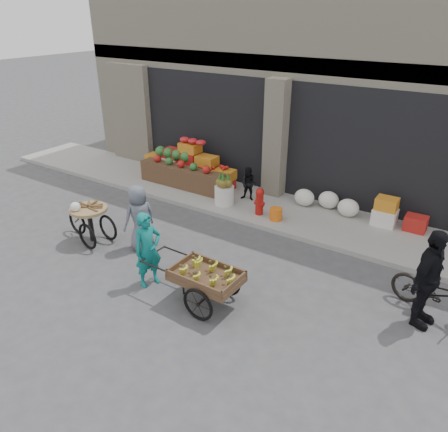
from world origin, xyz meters
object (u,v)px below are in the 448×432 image
Objects in this scene: seated_person at (249,184)px; bicycle at (440,293)px; orange_bucket at (276,214)px; banana_cart at (204,274)px; fire_hydrant at (260,200)px; cyclist at (428,279)px; vendor_woman at (148,250)px; tricycle_cart at (90,219)px; vendor_grey at (139,218)px; pineapple_bin at (224,195)px.

seated_person is 0.54× the size of bicycle.
orange_bucket is 3.66m from banana_cart.
cyclist is at bearing -25.87° from fire_hydrant.
orange_bucket is 0.21× the size of vendor_woman.
seated_person is 0.52× the size of cyclist.
tricycle_cart reaches higher than bicycle.
seated_person is 4.40m from vendor_woman.
bicycle is 0.96× the size of cyclist.
pineapple_bin is at bearing -167.95° from vendor_grey.
cyclist is (3.39, 1.57, 0.25)m from banana_cart.
tricycle_cart is at bearing -129.94° from fire_hydrant.
tricycle_cart is 1.26m from vendor_grey.
banana_cart is at bearing -79.47° from seated_person.
vendor_grey is (-1.97, -2.72, 0.48)m from orange_bucket.
bicycle is (3.59, 1.97, -0.19)m from banana_cart.
orange_bucket is at bearing 163.64° from vendor_grey.
fire_hydrant is 4.13m from tricycle_cart.
vendor_grey reaches higher than seated_person.
cyclist is (-0.20, -0.40, 0.44)m from bicycle.
vendor_woman is at bearing -95.35° from seated_person.
orange_bucket is 0.15× the size of banana_cart.
seated_person is at bearing 149.74° from orange_bucket.
cyclist is at bearing 116.27° from vendor_grey.
tricycle_cart reaches higher than orange_bucket.
pineapple_bin is 4.23m from banana_cart.
banana_cart is (0.92, -3.66, 0.14)m from fire_hydrant.
vendor_grey reaches higher than tricycle_cart.
seated_person is (-0.70, 0.65, 0.08)m from fire_hydrant.
tricycle_cart is at bearing 172.98° from banana_cart.
bicycle is at bearing -13.01° from cyclist.
seated_person is 0.64× the size of tricycle_cart.
banana_cart reaches higher than pineapple_bin.
vendor_woman reaches higher than bicycle.
banana_cart reaches higher than orange_bucket.
seated_person is (-1.20, 0.70, 0.31)m from orange_bucket.
banana_cart is at bearing -67.50° from vendor_woman.
fire_hydrant is at bearing 104.89° from banana_cart.
cyclist reaches higher than banana_cart.
vendor_grey is (-1.47, -2.77, 0.24)m from fire_hydrant.
cyclist reaches higher than bicycle.
seated_person reaches higher than pineapple_bin.
vendor_woman reaches higher than banana_cart.
banana_cart is at bearing 128.46° from cyclist.
tricycle_cart is 0.84× the size of bicycle.
vendor_woman is 2.39m from tricycle_cart.
vendor_grey is (-2.39, 0.89, 0.11)m from banana_cart.
tricycle_cart is (-3.57, 0.49, -0.07)m from banana_cart.
bicycle reaches higher than banana_cart.
orange_bucket is (0.50, -0.05, -0.23)m from fire_hydrant.
vendor_grey is at bearing -125.87° from orange_bucket.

